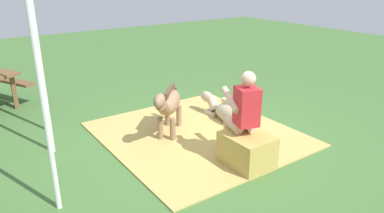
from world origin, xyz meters
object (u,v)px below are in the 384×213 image
(tent_pole_mid, at_px, (41,67))
(pony_standing, at_px, (168,104))
(tent_pole_right, at_px, (39,55))
(person_seated, at_px, (243,112))
(tent_pole_left, at_px, (43,101))
(hay_bale, at_px, (247,150))
(pony_lying, at_px, (230,113))

(tent_pole_mid, bearing_deg, pony_standing, -106.72)
(pony_standing, xyz_separation_m, tent_pole_right, (1.30, 1.56, 0.75))
(person_seated, xyz_separation_m, tent_pole_left, (0.35, 2.45, 0.56))
(pony_standing, bearing_deg, tent_pole_right, 50.17)
(tent_pole_mid, bearing_deg, tent_pole_left, 167.25)
(person_seated, bearing_deg, pony_standing, 17.27)
(hay_bale, xyz_separation_m, tent_pole_mid, (1.97, 2.09, 1.07))
(person_seated, height_order, tent_pole_mid, tent_pole_mid)
(pony_standing, xyz_separation_m, tent_pole_mid, (0.52, 1.72, 0.75))
(tent_pole_left, distance_m, tent_pole_mid, 1.50)
(hay_bale, xyz_separation_m, person_seated, (0.16, -0.04, 0.51))
(hay_bale, distance_m, pony_standing, 1.53)
(tent_pole_right, bearing_deg, person_seated, -142.89)
(person_seated, xyz_separation_m, pony_lying, (1.11, -0.76, -0.55))
(hay_bale, distance_m, tent_pole_left, 2.69)
(hay_bale, relative_size, person_seated, 0.50)
(tent_pole_left, bearing_deg, person_seated, -98.06)
(person_seated, bearing_deg, tent_pole_left, 81.94)
(hay_bale, bearing_deg, pony_lying, -32.17)
(pony_standing, bearing_deg, tent_pole_mid, 73.28)
(pony_lying, bearing_deg, person_seated, 145.55)
(pony_lying, bearing_deg, hay_bale, 147.83)
(hay_bale, relative_size, tent_pole_mid, 0.26)
(hay_bale, distance_m, person_seated, 0.53)
(tent_pole_left, height_order, tent_pole_mid, same)
(pony_lying, relative_size, tent_pole_left, 0.52)
(person_seated, relative_size, pony_lying, 1.00)
(hay_bale, distance_m, pony_lying, 1.50)
(pony_lying, distance_m, tent_pole_mid, 3.17)
(person_seated, xyz_separation_m, pony_standing, (1.29, 0.40, -0.19))
(person_seated, height_order, pony_standing, person_seated)
(hay_bale, xyz_separation_m, pony_lying, (1.27, -0.80, -0.04))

